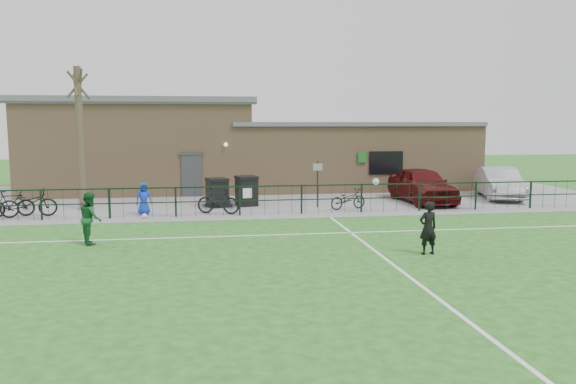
{
  "coord_description": "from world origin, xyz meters",
  "views": [
    {
      "loc": [
        -2.84,
        -14.12,
        3.73
      ],
      "look_at": [
        0.0,
        5.0,
        1.3
      ],
      "focal_mm": 35.0,
      "sensor_mm": 36.0,
      "label": 1
    }
  ],
  "objects": [
    {
      "name": "car_silver",
      "position": [
        11.31,
        11.18,
        0.77
      ],
      "size": [
        2.74,
        4.81,
        1.5
      ],
      "primitive_type": "imported",
      "rotation": [
        0.0,
        0.0,
        -0.27
      ],
      "color": "#AEB0B6",
      "rests_on": "paving_strip"
    },
    {
      "name": "perimeter_fence",
      "position": [
        0.0,
        8.0,
        0.6
      ],
      "size": [
        28.0,
        0.1,
        1.2
      ],
      "primitive_type": "cube",
      "color": "black",
      "rests_on": "ground"
    },
    {
      "name": "ground",
      "position": [
        0.0,
        0.0,
        0.0
      ],
      "size": [
        90.0,
        90.0,
        0.0
      ],
      "primitive_type": "plane",
      "color": "#215C1B",
      "rests_on": "ground"
    },
    {
      "name": "sign_post",
      "position": [
        1.99,
        9.64,
        1.02
      ],
      "size": [
        0.08,
        0.08,
        2.0
      ],
      "primitive_type": "cylinder",
      "rotation": [
        0.0,
        0.0,
        -0.37
      ],
      "color": "black",
      "rests_on": "paving_strip"
    },
    {
      "name": "outfield_player",
      "position": [
        -6.34,
        3.5,
        0.8
      ],
      "size": [
        0.82,
        0.93,
        1.6
      ],
      "primitive_type": "imported",
      "rotation": [
        0.0,
        0.0,
        1.89
      ],
      "color": "#165025",
      "rests_on": "ground"
    },
    {
      "name": "wheelie_bin_left",
      "position": [
        -2.34,
        10.36,
        0.61
      ],
      "size": [
        1.01,
        1.08,
        1.18
      ],
      "primitive_type": "cube",
      "rotation": [
        0.0,
        0.0,
        0.31
      ],
      "color": "black",
      "rests_on": "paving_strip"
    },
    {
      "name": "bicycle_c",
      "position": [
        -9.69,
        8.8,
        0.57
      ],
      "size": [
        2.19,
        1.15,
        1.09
      ],
      "primitive_type": "imported",
      "rotation": [
        0.0,
        0.0,
        1.78
      ],
      "color": "black",
      "rests_on": "paving_strip"
    },
    {
      "name": "bicycle_b",
      "position": [
        -10.37,
        8.88,
        0.54
      ],
      "size": [
        1.8,
        1.01,
        1.04
      ],
      "primitive_type": "imported",
      "rotation": [
        0.0,
        0.0,
        1.89
      ],
      "color": "black",
      "rests_on": "paving_strip"
    },
    {
      "name": "bare_tree",
      "position": [
        -8.0,
        10.5,
        3.0
      ],
      "size": [
        0.3,
        0.3,
        6.0
      ],
      "primitive_type": "cylinder",
      "color": "#46392A",
      "rests_on": "ground"
    },
    {
      "name": "bicycle_e",
      "position": [
        3.16,
        8.89,
        0.46
      ],
      "size": [
        1.76,
        1.03,
        0.87
      ],
      "primitive_type": "imported",
      "rotation": [
        0.0,
        0.0,
        1.86
      ],
      "color": "black",
      "rests_on": "paving_strip"
    },
    {
      "name": "pitch_line_mid",
      "position": [
        0.0,
        4.0,
        0.0
      ],
      "size": [
        28.0,
        0.1,
        0.01
      ],
      "primitive_type": "cube",
      "color": "white",
      "rests_on": "ground"
    },
    {
      "name": "goalkeeper_kick",
      "position": [
        3.33,
        0.76,
        0.79
      ],
      "size": [
        1.09,
        3.13,
        1.89
      ],
      "color": "black",
      "rests_on": "ground"
    },
    {
      "name": "wheelie_bin_right",
      "position": [
        -1.03,
        10.57,
        0.64
      ],
      "size": [
        1.0,
        1.08,
        1.23
      ],
      "primitive_type": "cube",
      "rotation": [
        0.0,
        0.0,
        0.22
      ],
      "color": "black",
      "rests_on": "paving_strip"
    },
    {
      "name": "spectator_child",
      "position": [
        -5.28,
        8.67,
        0.67
      ],
      "size": [
        0.72,
        0.56,
        1.29
      ],
      "primitive_type": "imported",
      "rotation": [
        0.0,
        0.0,
        0.27
      ],
      "color": "#1535CD",
      "rests_on": "paving_strip"
    },
    {
      "name": "ball_ground",
      "position": [
        -5.18,
        7.74,
        0.11
      ],
      "size": [
        0.23,
        0.23,
        0.23
      ],
      "primitive_type": "sphere",
      "color": "white",
      "rests_on": "ground"
    },
    {
      "name": "pitch_line_touch",
      "position": [
        0.0,
        7.8,
        0.0
      ],
      "size": [
        28.0,
        0.1,
        0.01
      ],
      "primitive_type": "cube",
      "color": "white",
      "rests_on": "ground"
    },
    {
      "name": "pitch_line_perp",
      "position": [
        2.0,
        0.0,
        0.0
      ],
      "size": [
        0.1,
        16.0,
        0.01
      ],
      "primitive_type": "cube",
      "color": "white",
      "rests_on": "ground"
    },
    {
      "name": "bicycle_d",
      "position": [
        -2.34,
        8.45,
        0.56
      ],
      "size": [
        1.84,
        1.14,
        1.07
      ],
      "primitive_type": "imported",
      "rotation": [
        0.0,
        0.0,
        1.18
      ],
      "color": "black",
      "rests_on": "paving_strip"
    },
    {
      "name": "car_maroon",
      "position": [
        7.05,
        10.39,
        0.83
      ],
      "size": [
        2.09,
        4.83,
        1.62
      ],
      "primitive_type": "imported",
      "rotation": [
        0.0,
        0.0,
        0.04
      ],
      "color": "#4D0D0E",
      "rests_on": "paving_strip"
    },
    {
      "name": "clubhouse",
      "position": [
        -0.88,
        16.5,
        2.22
      ],
      "size": [
        24.25,
        5.4,
        4.96
      ],
      "color": "#A3825B",
      "rests_on": "ground"
    },
    {
      "name": "paving_strip",
      "position": [
        0.0,
        13.5,
        0.01
      ],
      "size": [
        34.0,
        13.0,
        0.02
      ],
      "primitive_type": "cube",
      "color": "gray",
      "rests_on": "ground"
    }
  ]
}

